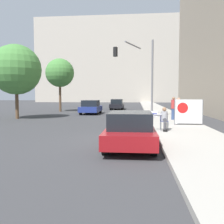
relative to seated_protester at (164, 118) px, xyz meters
name	(u,v)px	position (x,y,z in m)	size (l,w,h in m)	color
ground_plane	(124,143)	(-1.96, -2.75, -0.83)	(160.00, 160.00, 0.00)	#38383A
sidewalk_curb	(162,114)	(1.14, 12.25, -0.75)	(3.29, 90.00, 0.17)	#A8A399
building_backdrop_far	(128,62)	(-3.96, 60.66, 10.92)	(52.00, 12.00, 23.50)	#BCB2A3
seated_protester	(164,118)	(0.00, 0.00, 0.00)	(0.91, 0.77, 1.23)	#474C56
jogger_on_sidewalk	(178,110)	(1.31, 3.51, 0.20)	(0.34, 0.34, 1.70)	#334775
pedestrian_behind	(173,108)	(1.34, 5.98, 0.22)	(0.34, 0.34, 1.73)	#334775
protest_banner	(188,112)	(1.77, 2.57, 0.18)	(1.75, 0.06, 1.59)	slate
traffic_light_pole	(139,66)	(-1.30, 8.34, 3.68)	(3.48, 3.24, 6.43)	slate
parked_car_curbside	(130,130)	(-1.68, -3.69, -0.13)	(1.85, 4.19, 1.40)	maroon
car_on_road_nearest	(91,107)	(-6.32, 13.02, -0.10)	(1.90, 4.22, 1.48)	navy
car_on_road_midblock	(117,104)	(-4.18, 21.67, -0.11)	(1.80, 4.42, 1.45)	black
street_tree_near_curb	(16,70)	(-11.64, 7.11, 3.34)	(4.23, 4.23, 6.30)	brown
street_tree_midblock	(60,73)	(-10.79, 16.54, 3.87)	(3.46, 3.46, 6.45)	brown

